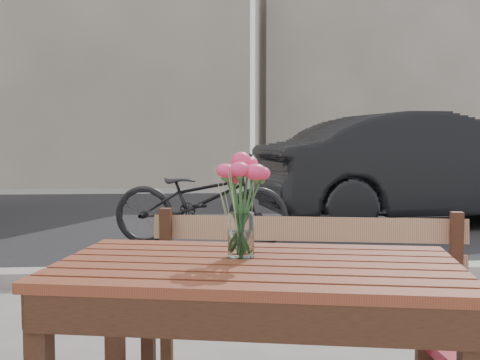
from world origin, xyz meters
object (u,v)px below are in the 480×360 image
object	(u,v)px
main_vase	(241,192)
bicycle	(201,200)
parked_car	(426,169)
main_table	(257,302)

from	to	relation	value
main_vase	bicycle	bearing A→B (deg)	91.37
main_vase	bicycle	size ratio (longest dim) A/B	0.18
main_vase	parked_car	size ratio (longest dim) A/B	0.08
main_vase	main_table	bearing A→B (deg)	-63.86
bicycle	parked_car	bearing A→B (deg)	-53.10
main_table	bicycle	size ratio (longest dim) A/B	0.72
main_table	main_vase	distance (m)	0.35
main_table	parked_car	distance (m)	6.75
main_vase	parked_car	xyz separation A→B (m)	(2.96, 6.00, -0.24)
main_vase	parked_car	bearing A→B (deg)	63.77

